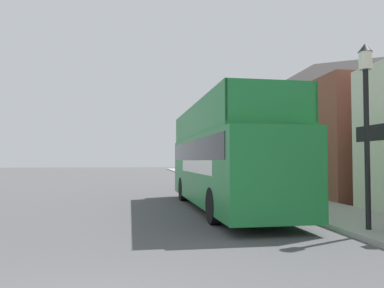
{
  "coord_description": "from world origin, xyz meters",
  "views": [
    {
      "loc": [
        0.91,
        -3.98,
        1.87
      ],
      "look_at": [
        2.8,
        10.11,
        2.48
      ],
      "focal_mm": 35.0,
      "sensor_mm": 36.0,
      "label": 1
    }
  ],
  "objects_px": {
    "lamp_post_nearest": "(366,100)",
    "lamp_post_second": "(254,129)",
    "tour_bus": "(223,162)",
    "parked_car_ahead_of_bus": "(206,179)"
  },
  "relations": [
    {
      "from": "parked_car_ahead_of_bus",
      "to": "lamp_post_second",
      "type": "xyz_separation_m",
      "value": [
        1.61,
        -4.53,
        2.71
      ]
    },
    {
      "from": "lamp_post_nearest",
      "to": "lamp_post_second",
      "type": "distance_m",
      "value": 9.17
    },
    {
      "from": "parked_car_ahead_of_bus",
      "to": "lamp_post_second",
      "type": "bearing_deg",
      "value": -71.51
    },
    {
      "from": "tour_bus",
      "to": "lamp_post_nearest",
      "type": "bearing_deg",
      "value": -66.45
    },
    {
      "from": "lamp_post_second",
      "to": "lamp_post_nearest",
      "type": "bearing_deg",
      "value": -89.19
    },
    {
      "from": "tour_bus",
      "to": "lamp_post_nearest",
      "type": "xyz_separation_m",
      "value": [
        2.52,
        -5.32,
        1.6
      ]
    },
    {
      "from": "tour_bus",
      "to": "lamp_post_second",
      "type": "xyz_separation_m",
      "value": [
        2.39,
        3.86,
        1.64
      ]
    },
    {
      "from": "tour_bus",
      "to": "lamp_post_nearest",
      "type": "relative_size",
      "value": 2.3
    },
    {
      "from": "parked_car_ahead_of_bus",
      "to": "tour_bus",
      "type": "bearing_deg",
      "value": -96.37
    },
    {
      "from": "parked_car_ahead_of_bus",
      "to": "lamp_post_second",
      "type": "relative_size",
      "value": 0.83
    }
  ]
}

